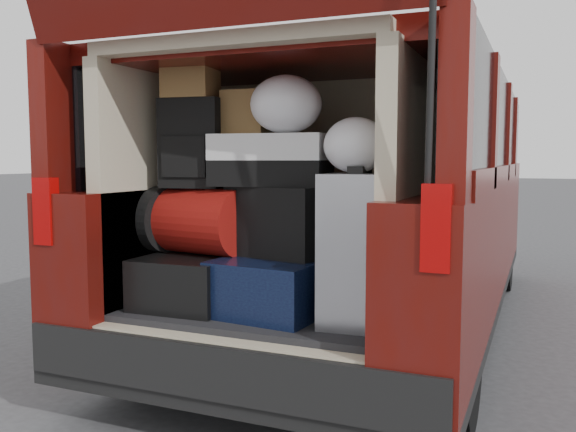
# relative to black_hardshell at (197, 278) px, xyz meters

# --- Properties ---
(minivan) EXTENTS (1.90, 5.35, 2.77)m
(minivan) POSITION_rel_black_hardshell_xyz_m (0.36, 1.73, 0.24)
(minivan) COLOR black
(minivan) RESTS_ON ground
(load_floor) EXTENTS (1.24, 1.05, 0.55)m
(load_floor) POSITION_rel_black_hardshell_xyz_m (0.36, 0.15, -0.39)
(load_floor) COLOR black
(load_floor) RESTS_ON ground
(black_hardshell) EXTENTS (0.45, 0.61, 0.24)m
(black_hardshell) POSITION_rel_black_hardshell_xyz_m (0.00, 0.00, 0.00)
(black_hardshell) COLOR black
(black_hardshell) RESTS_ON load_floor
(navy_hardshell) EXTENTS (0.53, 0.62, 0.25)m
(navy_hardshell) POSITION_rel_black_hardshell_xyz_m (0.44, 0.00, 0.01)
(navy_hardshell) COLOR black
(navy_hardshell) RESTS_ON load_floor
(silver_roller) EXTENTS (0.29, 0.44, 0.64)m
(silver_roller) POSITION_rel_black_hardshell_xyz_m (0.83, -0.03, 0.20)
(silver_roller) COLOR silver
(silver_roller) RESTS_ON load_floor
(red_duffel) EXTENTS (0.54, 0.40, 0.32)m
(red_duffel) POSITION_rel_black_hardshell_xyz_m (0.00, 0.03, 0.28)
(red_duffel) COLOR maroon
(red_duffel) RESTS_ON black_hardshell
(black_soft_case) EXTENTS (0.50, 0.35, 0.33)m
(black_soft_case) POSITION_rel_black_hardshell_xyz_m (0.42, 0.06, 0.29)
(black_soft_case) COLOR black
(black_soft_case) RESTS_ON navy_hardshell
(backpack) EXTENTS (0.32, 0.22, 0.43)m
(backpack) POSITION_rel_black_hardshell_xyz_m (-0.03, 0.03, 0.66)
(backpack) COLOR black
(backpack) RESTS_ON red_duffel
(twotone_duffel) EXTENTS (0.56, 0.32, 0.24)m
(twotone_duffel) POSITION_rel_black_hardshell_xyz_m (0.37, 0.07, 0.58)
(twotone_duffel) COLOR white
(twotone_duffel) RESTS_ON black_soft_case
(grocery_sack_lower) EXTENTS (0.26, 0.22, 0.21)m
(grocery_sack_lower) POSITION_rel_black_hardshell_xyz_m (-0.04, 0.03, 0.98)
(grocery_sack_lower) COLOR olive
(grocery_sack_lower) RESTS_ON backpack
(grocery_sack_upper) EXTENTS (0.22, 0.18, 0.21)m
(grocery_sack_upper) POSITION_rel_black_hardshell_xyz_m (0.22, 0.12, 0.80)
(grocery_sack_upper) COLOR olive
(grocery_sack_upper) RESTS_ON twotone_duffel
(plastic_bag_center) EXTENTS (0.33, 0.31, 0.26)m
(plastic_bag_center) POSITION_rel_black_hardshell_xyz_m (0.45, 0.04, 0.83)
(plastic_bag_center) COLOR white
(plastic_bag_center) RESTS_ON twotone_duffel
(plastic_bag_right) EXTENTS (0.32, 0.30, 0.24)m
(plastic_bag_right) POSITION_rel_black_hardshell_xyz_m (0.81, -0.04, 0.64)
(plastic_bag_right) COLOR white
(plastic_bag_right) RESTS_ON silver_roller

